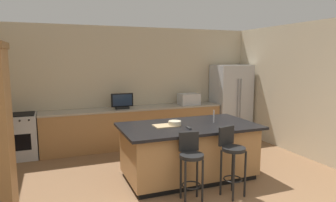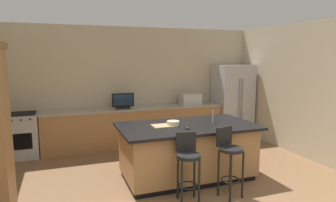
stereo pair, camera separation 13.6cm
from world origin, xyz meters
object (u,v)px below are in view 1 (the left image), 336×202
at_px(kitchen_island, 188,151).
at_px(cutting_board, 166,126).
at_px(refrigerator, 231,101).
at_px(microwave, 189,99).
at_px(bar_stool_left, 191,161).
at_px(tv_remote, 189,128).
at_px(tv_monitor, 122,102).
at_px(bar_stool_right, 232,155).
at_px(fruit_bowl, 175,123).
at_px(cell_phone, 168,125).
at_px(range_oven, 18,136).

bearing_deg(kitchen_island, cutting_board, 173.79).
relative_size(refrigerator, microwave, 3.84).
xyz_separation_m(refrigerator, bar_stool_left, (-2.50, -2.85, -0.33)).
xyz_separation_m(kitchen_island, refrigerator, (2.16, 2.07, 0.46)).
height_order(refrigerator, tv_remote, refrigerator).
xyz_separation_m(tv_monitor, bar_stool_right, (0.96, -2.91, -0.43)).
xyz_separation_m(tv_monitor, cutting_board, (0.26, -2.02, -0.13)).
distance_m(fruit_bowl, cell_phone, 0.12).
distance_m(cell_phone, tv_remote, 0.39).
xyz_separation_m(range_oven, cell_phone, (2.44, -2.02, 0.46)).
relative_size(microwave, bar_stool_left, 0.49).
relative_size(tv_monitor, bar_stool_left, 0.50).
relative_size(microwave, tv_monitor, 0.98).
xyz_separation_m(bar_stool_right, tv_remote, (-0.41, 0.62, 0.30)).
bearing_deg(range_oven, cell_phone, -39.62).
xyz_separation_m(tv_remote, cutting_board, (-0.29, 0.27, -0.00)).
xyz_separation_m(range_oven, bar_stool_right, (3.08, -2.96, 0.16)).
distance_m(microwave, cell_phone, 2.43).
bearing_deg(bar_stool_right, bar_stool_left, 160.64).
bearing_deg(fruit_bowl, tv_monitor, 101.76).
bearing_deg(bar_stool_left, refrigerator, 58.05).
bearing_deg(range_oven, kitchen_island, -37.18).
bearing_deg(tv_monitor, cutting_board, -82.55).
height_order(kitchen_island, cell_phone, cell_phone).
distance_m(refrigerator, cutting_board, 3.26).
xyz_separation_m(tv_monitor, fruit_bowl, (0.42, -2.02, -0.10)).
distance_m(range_oven, cutting_board, 3.19).
xyz_separation_m(kitchen_island, tv_monitor, (-0.66, 2.06, 0.59)).
relative_size(refrigerator, range_oven, 2.02).
relative_size(range_oven, cell_phone, 6.08).
xyz_separation_m(cell_phone, tv_remote, (0.23, -0.31, 0.01)).
distance_m(kitchen_island, range_oven, 3.49).
bearing_deg(bar_stool_left, tv_monitor, 105.80).
xyz_separation_m(fruit_bowl, tv_remote, (0.13, -0.26, -0.03)).
xyz_separation_m(fruit_bowl, cell_phone, (-0.10, 0.05, -0.03)).
height_order(tv_remote, cutting_board, tv_remote).
bearing_deg(cutting_board, tv_monitor, 97.45).
height_order(refrigerator, cutting_board, refrigerator).
bearing_deg(range_oven, bar_stool_right, -43.83).
relative_size(bar_stool_left, cutting_board, 2.55).
xyz_separation_m(tv_monitor, tv_remote, (0.55, -2.29, -0.13)).
distance_m(bar_stool_right, tv_remote, 0.80).
height_order(kitchen_island, cutting_board, cutting_board).
bearing_deg(bar_stool_left, cell_phone, 99.69).
distance_m(tv_monitor, tv_remote, 2.35).
bearing_deg(bar_stool_left, bar_stool_right, 3.92).
xyz_separation_m(kitchen_island, range_oven, (-2.78, 2.11, -0.01)).
distance_m(microwave, cutting_board, 2.50).
height_order(kitchen_island, bar_stool_left, bar_stool_left).
xyz_separation_m(kitchen_island, cell_phone, (-0.34, 0.09, 0.45)).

